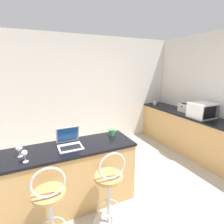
{
  "coord_description": "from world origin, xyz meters",
  "views": [
    {
      "loc": [
        -1.07,
        -1.34,
        1.9
      ],
      "look_at": [
        0.43,
        1.87,
        0.98
      ],
      "focal_mm": 28.0,
      "sensor_mm": 36.0,
      "label": 1
    }
  ],
  "objects_px": {
    "bar_stool_near": "(51,210)",
    "laptop": "(69,141)",
    "wine_glass_tall": "(19,149)",
    "toaster": "(185,108)",
    "mug_green": "(112,133)",
    "microwave": "(203,110)",
    "mug_white": "(155,103)",
    "bar_stool_far": "(109,191)",
    "wine_glass_short": "(24,153)"
  },
  "relations": [
    {
      "from": "toaster",
      "to": "mug_white",
      "type": "relative_size",
      "value": 2.87
    },
    {
      "from": "laptop",
      "to": "bar_stool_near",
      "type": "bearing_deg",
      "value": -120.41
    },
    {
      "from": "laptop",
      "to": "wine_glass_tall",
      "type": "height_order",
      "value": "laptop"
    },
    {
      "from": "microwave",
      "to": "toaster",
      "type": "height_order",
      "value": "microwave"
    },
    {
      "from": "microwave",
      "to": "wine_glass_tall",
      "type": "relative_size",
      "value": 3.42
    },
    {
      "from": "toaster",
      "to": "bar_stool_near",
      "type": "bearing_deg",
      "value": -158.2
    },
    {
      "from": "wine_glass_tall",
      "to": "wine_glass_short",
      "type": "xyz_separation_m",
      "value": [
        0.06,
        -0.16,
        0.0
      ]
    },
    {
      "from": "bar_stool_far",
      "to": "toaster",
      "type": "xyz_separation_m",
      "value": [
        2.48,
        1.26,
        0.5
      ]
    },
    {
      "from": "microwave",
      "to": "mug_white",
      "type": "xyz_separation_m",
      "value": [
        -0.07,
        1.44,
        -0.11
      ]
    },
    {
      "from": "bar_stool_near",
      "to": "wine_glass_tall",
      "type": "distance_m",
      "value": 0.77
    },
    {
      "from": "bar_stool_near",
      "to": "wine_glass_tall",
      "type": "height_order",
      "value": "wine_glass_tall"
    },
    {
      "from": "mug_green",
      "to": "bar_stool_near",
      "type": "bearing_deg",
      "value": -146.62
    },
    {
      "from": "bar_stool_far",
      "to": "microwave",
      "type": "bearing_deg",
      "value": 17.3
    },
    {
      "from": "wine_glass_short",
      "to": "laptop",
      "type": "bearing_deg",
      "value": 21.01
    },
    {
      "from": "bar_stool_far",
      "to": "wine_glass_tall",
      "type": "height_order",
      "value": "wine_glass_tall"
    },
    {
      "from": "bar_stool_far",
      "to": "mug_white",
      "type": "height_order",
      "value": "bar_stool_far"
    },
    {
      "from": "mug_white",
      "to": "toaster",
      "type": "bearing_deg",
      "value": -83.3
    },
    {
      "from": "mug_green",
      "to": "mug_white",
      "type": "bearing_deg",
      "value": 37.11
    },
    {
      "from": "mug_white",
      "to": "wine_glass_short",
      "type": "bearing_deg",
      "value": -150.41
    },
    {
      "from": "bar_stool_near",
      "to": "microwave",
      "type": "distance_m",
      "value": 3.24
    },
    {
      "from": "laptop",
      "to": "mug_white",
      "type": "relative_size",
      "value": 3.25
    },
    {
      "from": "bar_stool_far",
      "to": "wine_glass_tall",
      "type": "relative_size",
      "value": 7.07
    },
    {
      "from": "laptop",
      "to": "mug_white",
      "type": "bearing_deg",
      "value": 31.11
    },
    {
      "from": "bar_stool_far",
      "to": "mug_white",
      "type": "xyz_separation_m",
      "value": [
        2.37,
        2.2,
        0.45
      ]
    },
    {
      "from": "laptop",
      "to": "wine_glass_tall",
      "type": "bearing_deg",
      "value": -175.52
    },
    {
      "from": "bar_stool_far",
      "to": "wine_glass_tall",
      "type": "bearing_deg",
      "value": 150.21
    },
    {
      "from": "wine_glass_tall",
      "to": "mug_green",
      "type": "height_order",
      "value": "wine_glass_tall"
    },
    {
      "from": "bar_stool_far",
      "to": "wine_glass_short",
      "type": "bearing_deg",
      "value": 156.78
    },
    {
      "from": "microwave",
      "to": "wine_glass_short",
      "type": "bearing_deg",
      "value": -173.17
    },
    {
      "from": "bar_stool_near",
      "to": "toaster",
      "type": "distance_m",
      "value": 3.42
    },
    {
      "from": "laptop",
      "to": "mug_green",
      "type": "xyz_separation_m",
      "value": [
        0.66,
        0.09,
        -0.01
      ]
    },
    {
      "from": "laptop",
      "to": "mug_green",
      "type": "height_order",
      "value": "laptop"
    },
    {
      "from": "bar_stool_near",
      "to": "laptop",
      "type": "bearing_deg",
      "value": 59.59
    },
    {
      "from": "bar_stool_near",
      "to": "laptop",
      "type": "distance_m",
      "value": 0.81
    },
    {
      "from": "toaster",
      "to": "microwave",
      "type": "bearing_deg",
      "value": -94.68
    },
    {
      "from": "wine_glass_short",
      "to": "microwave",
      "type": "bearing_deg",
      "value": 6.83
    },
    {
      "from": "bar_stool_near",
      "to": "laptop",
      "type": "relative_size",
      "value": 3.28
    },
    {
      "from": "bar_stool_near",
      "to": "bar_stool_far",
      "type": "bearing_deg",
      "value": 0.0
    },
    {
      "from": "bar_stool_far",
      "to": "mug_white",
      "type": "bearing_deg",
      "value": 42.81
    },
    {
      "from": "toaster",
      "to": "mug_green",
      "type": "relative_size",
      "value": 2.72
    },
    {
      "from": "laptop",
      "to": "mug_green",
      "type": "bearing_deg",
      "value": 7.59
    },
    {
      "from": "bar_stool_far",
      "to": "mug_green",
      "type": "xyz_separation_m",
      "value": [
        0.34,
        0.66,
        0.45
      ]
    },
    {
      "from": "laptop",
      "to": "mug_green",
      "type": "distance_m",
      "value": 0.67
    },
    {
      "from": "bar_stool_near",
      "to": "laptop",
      "type": "height_order",
      "value": "laptop"
    },
    {
      "from": "toaster",
      "to": "mug_green",
      "type": "xyz_separation_m",
      "value": [
        -2.15,
        -0.6,
        -0.05
      ]
    },
    {
      "from": "toaster",
      "to": "wine_glass_short",
      "type": "height_order",
      "value": "toaster"
    },
    {
      "from": "bar_stool_near",
      "to": "mug_white",
      "type": "height_order",
      "value": "bar_stool_near"
    },
    {
      "from": "toaster",
      "to": "mug_green",
      "type": "distance_m",
      "value": 2.23
    },
    {
      "from": "microwave",
      "to": "mug_white",
      "type": "height_order",
      "value": "microwave"
    },
    {
      "from": "microwave",
      "to": "wine_glass_short",
      "type": "relative_size",
      "value": 3.43
    }
  ]
}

